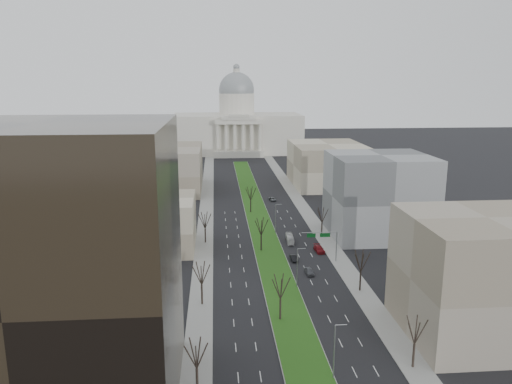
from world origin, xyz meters
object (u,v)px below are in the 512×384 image
car_grey_near (309,271)px  box_van (290,239)px  car_black (294,258)px  car_grey_far (272,199)px  car_red (319,249)px

car_grey_near → box_van: 24.31m
car_black → box_van: 14.98m
car_black → car_grey_far: car_black is taller
car_black → car_grey_far: bearing=84.8°
car_black → car_grey_near: bearing=-79.8°
car_grey_near → box_van: (-1.07, 24.28, 0.32)m
car_grey_far → box_van: box_van is taller
car_black → car_grey_far: (1.96, 64.96, -0.05)m
car_black → car_red: bearing=34.4°
car_black → car_grey_far: size_ratio=0.90×
car_grey_near → car_black: bearing=99.8°
car_grey_near → car_red: car_red is taller
car_grey_far → box_van: (-0.74, -50.04, 0.42)m
car_grey_near → car_red: bearing=66.2°
box_van → car_red: bearing=-49.9°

